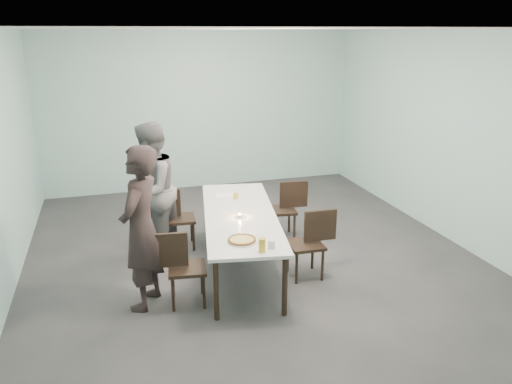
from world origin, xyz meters
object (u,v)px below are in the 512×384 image
object	(u,v)px
chair_far_right	(286,205)
amber_tumbler	(236,196)
pizza	(242,240)
beer_glass	(262,245)
diner_far	(151,190)
table	(240,218)
side_plate	(251,233)
tealight	(240,216)
chair_near_left	(180,263)
diner_near	(141,229)
chair_far_left	(174,215)
chair_near_right	(312,239)
water_tumbler	(272,244)

from	to	relation	value
chair_far_right	amber_tumbler	xyz separation A→B (m)	(-0.82, -0.19, 0.29)
pizza	beer_glass	size ratio (longest dim) A/B	2.27
diner_far	beer_glass	distance (m)	2.17
table	chair_far_right	xyz separation A→B (m)	(0.92, 0.79, -0.19)
side_plate	chair_far_right	bearing A→B (deg)	56.21
beer_glass	tealight	xyz separation A→B (m)	(0.04, 1.05, -0.05)
side_plate	beer_glass	world-z (taller)	beer_glass
chair_near_left	table	bearing A→B (deg)	44.91
diner_near	diner_far	size ratio (longest dim) A/B	1.00
chair_far_right	amber_tumbler	distance (m)	0.89
chair_far_left	diner_near	world-z (taller)	diner_near
chair_near_right	tealight	xyz separation A→B (m)	(-0.83, 0.36, 0.27)
chair_far_right	tealight	size ratio (longest dim) A/B	15.54
chair_near_left	chair_far_left	bearing A→B (deg)	91.64
table	amber_tumbler	distance (m)	0.62
diner_far	tealight	distance (m)	1.36
chair_far_right	diner_near	world-z (taller)	diner_near
table	beer_glass	size ratio (longest dim) A/B	18.10
table	chair_far_left	world-z (taller)	chair_far_left
chair_far_left	water_tumbler	xyz separation A→B (m)	(0.79, -2.00, 0.29)
side_plate	diner_near	bearing A→B (deg)	176.40
table	chair_near_right	distance (m)	0.95
chair_near_right	diner_far	bearing A→B (deg)	-32.58
chair_near_left	diner_near	distance (m)	0.58
amber_tumbler	diner_near	bearing A→B (deg)	-139.06
amber_tumbler	chair_near_left	bearing A→B (deg)	-127.53
beer_glass	chair_near_right	bearing A→B (deg)	38.53
chair_far_left	beer_glass	xyz separation A→B (m)	(0.66, -2.06, 0.32)
chair_far_left	diner_far	distance (m)	0.53
chair_far_left	side_plate	distance (m)	1.72
chair_near_right	tealight	world-z (taller)	chair_near_right
chair_near_right	amber_tumbler	size ratio (longest dim) A/B	10.88
table	chair_near_left	bearing A→B (deg)	-142.37
pizza	diner_far	bearing A→B (deg)	116.92
diner_far	tealight	world-z (taller)	diner_far
chair_near_right	tealight	bearing A→B (deg)	-21.38
chair_far_right	water_tumbler	xyz separation A→B (m)	(-0.87, -1.90, 0.29)
chair_near_right	table	bearing A→B (deg)	-29.16
diner_near	pizza	bearing A→B (deg)	102.97
beer_glass	chair_far_left	bearing A→B (deg)	107.73
side_plate	tealight	bearing A→B (deg)	88.24
pizza	tealight	xyz separation A→B (m)	(0.17, 0.73, 0.00)
side_plate	chair_near_left	bearing A→B (deg)	-178.69
table	diner_near	distance (m)	1.42
chair_far_left	diner_far	bearing A→B (deg)	-155.02
beer_glass	water_tumbler	distance (m)	0.14
side_plate	chair_far_left	bearing A→B (deg)	113.65
table	chair_far_left	size ratio (longest dim) A/B	3.12
side_plate	pizza	bearing A→B (deg)	-129.79
chair_far_left	side_plate	size ratio (longest dim) A/B	4.83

